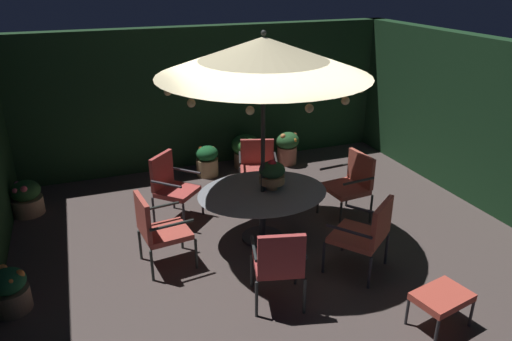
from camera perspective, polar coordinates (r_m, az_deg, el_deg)
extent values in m
cube|color=#4C403D|center=(6.81, 2.07, -8.52)|extent=(7.50, 6.91, 0.02)
cube|color=#1A361E|center=(9.22, -5.84, 8.71)|extent=(7.50, 0.30, 2.59)
cube|color=#18371E|center=(8.26, 26.01, 4.80)|extent=(0.30, 6.91, 2.59)
cylinder|color=#292C34|center=(6.89, 0.76, -7.86)|extent=(0.58, 0.58, 0.03)
cylinder|color=#292C34|center=(6.72, 0.78, -5.40)|extent=(0.09, 0.09, 0.70)
ellipsoid|color=gray|center=(6.56, 0.80, -2.59)|extent=(1.80, 1.48, 0.03)
cylinder|color=#2C302E|center=(6.35, 0.82, 1.67)|extent=(0.06, 0.06, 2.48)
cone|color=beige|center=(6.00, 0.89, 13.39)|extent=(2.68, 2.68, 0.47)
sphere|color=#2C302E|center=(5.96, 0.91, 16.00)|extent=(0.07, 0.07, 0.07)
sphere|color=#F9DB8C|center=(6.63, 10.47, 10.89)|extent=(0.09, 0.09, 0.09)
sphere|color=#F9DB8C|center=(7.01, 7.14, 11.73)|extent=(0.09, 0.09, 0.09)
sphere|color=#F9DB8C|center=(7.22, 2.22, 12.22)|extent=(0.09, 0.09, 0.09)
sphere|color=#F9DB8C|center=(7.16, -2.79, 12.11)|extent=(0.09, 0.09, 0.09)
sphere|color=#F9DB8C|center=(6.85, -7.17, 11.46)|extent=(0.09, 0.09, 0.09)
sphere|color=#F9DB8C|center=(6.31, -10.08, 10.32)|extent=(0.09, 0.09, 0.09)
sphere|color=#F9DB8C|center=(5.79, -10.43, 9.17)|extent=(0.09, 0.09, 0.09)
sphere|color=#F9DB8C|center=(5.25, -7.68, 7.92)|extent=(0.09, 0.09, 0.09)
sphere|color=#F9DB8C|center=(4.92, -0.71, 7.13)|extent=(0.09, 0.09, 0.09)
sphere|color=#F9DB8C|center=(5.03, 6.34, 7.35)|extent=(0.09, 0.09, 0.09)
sphere|color=#F9DB8C|center=(5.39, 10.55, 8.13)|extent=(0.09, 0.09, 0.09)
sphere|color=#F9DB8C|center=(5.97, 12.32, 9.43)|extent=(0.09, 0.09, 0.09)
cylinder|color=tan|center=(6.60, 1.89, -1.82)|extent=(0.16, 0.16, 0.09)
cylinder|color=tan|center=(6.56, 1.90, -1.01)|extent=(0.35, 0.35, 0.11)
ellipsoid|color=#234F2E|center=(6.51, 1.92, 0.09)|extent=(0.36, 0.36, 0.21)
sphere|color=red|center=(6.48, 1.92, 0.74)|extent=(0.13, 0.13, 0.13)
cylinder|color=#282F2C|center=(6.63, -8.80, -7.52)|extent=(0.04, 0.04, 0.42)
cylinder|color=#282F2C|center=(6.19, -7.11, -9.78)|extent=(0.04, 0.04, 0.42)
cylinder|color=#282F2C|center=(6.50, -13.57, -8.59)|extent=(0.04, 0.04, 0.42)
cylinder|color=#282F2C|center=(6.06, -12.22, -11.00)|extent=(0.04, 0.04, 0.42)
cube|color=#BF4D41|center=(6.21, -10.58, -7.26)|extent=(0.62, 0.59, 0.07)
cube|color=#BF4D41|center=(6.01, -13.26, -5.40)|extent=(0.12, 0.52, 0.51)
cylinder|color=#282F2C|center=(6.33, -11.49, -4.25)|extent=(0.54, 0.10, 0.04)
cylinder|color=#282F2C|center=(5.87, -9.94, -6.40)|extent=(0.54, 0.10, 0.04)
cylinder|color=#2A2E2F|center=(5.82, -0.52, -11.79)|extent=(0.04, 0.04, 0.45)
cylinder|color=#2A2E2F|center=(5.88, 4.71, -11.43)|extent=(0.04, 0.04, 0.45)
cylinder|color=#2A2E2F|center=(5.39, 0.07, -15.03)|extent=(0.04, 0.04, 0.45)
cylinder|color=#2A2E2F|center=(5.46, 5.77, -14.59)|extent=(0.04, 0.04, 0.45)
cube|color=#B74242|center=(5.48, 2.55, -10.95)|extent=(0.64, 0.64, 0.07)
cube|color=#B74242|center=(5.12, 3.04, -10.02)|extent=(0.51, 0.19, 0.47)
cylinder|color=#2A2E2F|center=(5.33, -0.25, -9.17)|extent=(0.17, 0.51, 0.04)
cylinder|color=#2A2E2F|center=(5.40, 5.40, -8.81)|extent=(0.17, 0.51, 0.04)
cylinder|color=#2A2B34|center=(6.13, 8.00, -10.20)|extent=(0.04, 0.04, 0.43)
cylinder|color=#2A2B34|center=(6.61, 10.27, -7.70)|extent=(0.04, 0.04, 0.43)
cylinder|color=#2A2B34|center=(5.96, 13.32, -11.73)|extent=(0.04, 0.04, 0.43)
cylinder|color=#2A2B34|center=(6.45, 15.21, -9.02)|extent=(0.04, 0.04, 0.43)
cube|color=#B95441|center=(6.15, 11.89, -7.66)|extent=(0.82, 0.82, 0.07)
cube|color=#B95441|center=(5.94, 14.69, -5.98)|extent=(0.50, 0.39, 0.50)
cylinder|color=#2A2B34|center=(5.79, 10.95, -7.09)|extent=(0.37, 0.48, 0.04)
cylinder|color=#2A2B34|center=(6.30, 13.07, -4.69)|extent=(0.37, 0.48, 0.04)
cylinder|color=#2C302D|center=(7.07, 9.99, -5.39)|extent=(0.04, 0.04, 0.45)
cylinder|color=#2C302D|center=(7.51, 7.36, -3.46)|extent=(0.04, 0.04, 0.45)
cylinder|color=#2C302D|center=(7.38, 13.47, -4.45)|extent=(0.04, 0.04, 0.45)
cylinder|color=#2C302D|center=(7.80, 10.74, -2.66)|extent=(0.04, 0.04, 0.45)
cube|color=#B85341|center=(7.32, 10.53, -2.13)|extent=(0.58, 0.63, 0.07)
cube|color=#B85341|center=(7.36, 12.33, 0.21)|extent=(0.11, 0.58, 0.48)
cylinder|color=#2C302D|center=(7.00, 12.09, -1.25)|extent=(0.52, 0.08, 0.04)
cylinder|color=#2C302D|center=(7.44, 9.32, 0.45)|extent=(0.52, 0.08, 0.04)
cylinder|color=#302E2E|center=(7.80, 2.45, -2.45)|extent=(0.04, 0.04, 0.40)
cylinder|color=#302E2E|center=(7.77, -1.84, -2.54)|extent=(0.04, 0.04, 0.40)
cylinder|color=#302E2E|center=(8.29, 2.14, -0.83)|extent=(0.04, 0.04, 0.40)
cylinder|color=#302E2E|center=(8.27, -1.89, -0.91)|extent=(0.04, 0.04, 0.40)
cube|color=#B24740|center=(7.93, 0.22, -0.11)|extent=(0.71, 0.69, 0.07)
cube|color=#B24740|center=(8.08, 0.13, 2.26)|extent=(0.55, 0.23, 0.43)
cylinder|color=#302E2E|center=(7.86, 2.34, 1.58)|extent=(0.20, 0.51, 0.04)
cylinder|color=#302E2E|center=(7.83, -1.91, 1.52)|extent=(0.20, 0.51, 0.04)
cylinder|color=#2E2A2F|center=(7.45, -6.35, -3.74)|extent=(0.04, 0.04, 0.43)
cylinder|color=#2E2A2F|center=(7.05, -8.54, -5.53)|extent=(0.04, 0.04, 0.43)
cylinder|color=#2E2A2F|center=(7.71, -9.76, -3.00)|extent=(0.04, 0.04, 0.43)
cylinder|color=#2E2A2F|center=(7.32, -12.06, -4.68)|extent=(0.04, 0.04, 0.43)
cube|color=#C04642|center=(7.27, -9.30, -2.47)|extent=(0.74, 0.74, 0.07)
cube|color=#C04642|center=(7.28, -11.11, -0.02)|extent=(0.41, 0.41, 0.52)
cylinder|color=#2E2A2F|center=(7.38, -8.29, -0.02)|extent=(0.39, 0.38, 0.04)
cylinder|color=#2E2A2F|center=(6.97, -10.61, -1.61)|extent=(0.39, 0.38, 0.04)
cylinder|color=#303034|center=(5.57, 17.49, -15.68)|extent=(0.03, 0.03, 0.32)
cylinder|color=#303034|center=(5.94, 21.15, -13.53)|extent=(0.03, 0.03, 0.32)
cylinder|color=#303034|center=(5.40, 20.62, -17.57)|extent=(0.03, 0.03, 0.32)
cylinder|color=#303034|center=(5.78, 24.18, -15.20)|extent=(0.03, 0.03, 0.32)
cube|color=#C34A3A|center=(5.55, 21.20, -13.80)|extent=(0.66, 0.52, 0.08)
cylinder|color=#846953|center=(6.16, -26.97, -13.47)|extent=(0.41, 0.41, 0.27)
ellipsoid|color=#1C5832|center=(6.03, -27.39, -11.59)|extent=(0.39, 0.39, 0.27)
sphere|color=orange|center=(5.97, -26.24, -11.00)|extent=(0.11, 0.11, 0.11)
sphere|color=orange|center=(6.10, -26.32, -10.95)|extent=(0.11, 0.11, 0.11)
sphere|color=orange|center=(6.13, -27.85, -10.28)|extent=(0.10, 0.10, 0.10)
sphere|color=orange|center=(5.90, -27.08, -11.72)|extent=(0.09, 0.09, 0.09)
cylinder|color=tan|center=(8.88, -5.79, 0.43)|extent=(0.40, 0.40, 0.32)
ellipsoid|color=#195A2A|center=(8.78, -5.86, 2.06)|extent=(0.41, 0.41, 0.28)
sphere|color=#DE8143|center=(8.79, -5.18, 2.58)|extent=(0.10, 0.10, 0.10)
sphere|color=orange|center=(8.88, -6.12, 2.38)|extent=(0.10, 0.10, 0.10)
sphere|color=orange|center=(8.75, -6.62, 2.64)|extent=(0.08, 0.08, 0.08)
sphere|color=orange|center=(8.65, -5.64, 2.00)|extent=(0.07, 0.07, 0.07)
cylinder|color=tan|center=(8.27, -25.40, -3.79)|extent=(0.47, 0.47, 0.27)
ellipsoid|color=#265225|center=(8.16, -25.70, -2.17)|extent=(0.45, 0.45, 0.31)
sphere|color=#DC5A6A|center=(8.18, -24.73, -1.90)|extent=(0.10, 0.10, 0.10)
sphere|color=#D24266|center=(8.24, -25.60, -1.44)|extent=(0.06, 0.06, 0.06)
sphere|color=#D2597C|center=(8.18, -26.46, -1.46)|extent=(0.09, 0.09, 0.09)
sphere|color=#E05B6C|center=(8.01, -26.69, -2.18)|extent=(0.08, 0.08, 0.08)
sphere|color=#EF5B68|center=(7.98, -25.82, -2.01)|extent=(0.10, 0.10, 0.10)
cylinder|color=#8C6248|center=(9.24, -1.23, 1.36)|extent=(0.45, 0.45, 0.29)
ellipsoid|color=#2F742E|center=(9.14, -1.24, 3.08)|extent=(0.54, 0.54, 0.38)
sphere|color=#DE4571|center=(9.18, -0.30, 3.52)|extent=(0.11, 0.11, 0.11)
sphere|color=#D65570|center=(9.23, -1.56, 3.62)|extent=(0.09, 0.09, 0.09)
sphere|color=#D15E7B|center=(9.12, -2.17, 3.17)|extent=(0.10, 0.10, 0.10)
sphere|color=#EF5077|center=(8.95, -1.09, 3.42)|extent=(0.07, 0.07, 0.07)
cylinder|color=#B1634E|center=(9.38, 3.67, 1.85)|extent=(0.38, 0.38, 0.35)
ellipsoid|color=#265429|center=(9.28, 3.72, 3.59)|extent=(0.46, 0.46, 0.32)
sphere|color=#EC8244|center=(9.35, 4.60, 4.26)|extent=(0.10, 0.10, 0.10)
sphere|color=orange|center=(9.37, 3.70, 4.00)|extent=(0.08, 0.08, 0.08)
sphere|color=orange|center=(9.28, 2.62, 3.68)|extent=(0.06, 0.06, 0.06)
sphere|color=#D68447|center=(9.13, 3.24, 4.05)|extent=(0.11, 0.11, 0.11)
sphere|color=orange|center=(9.15, 4.54, 3.54)|extent=(0.11, 0.11, 0.11)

